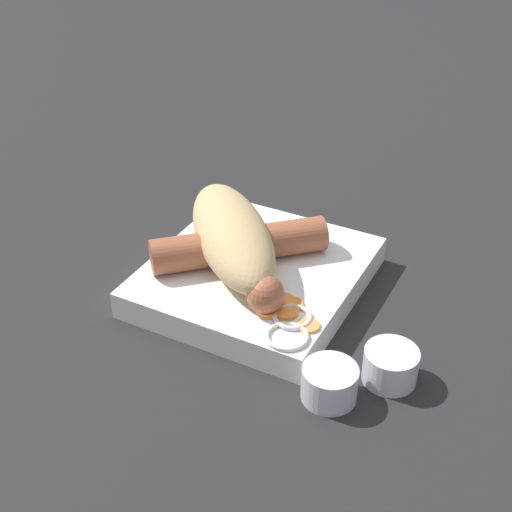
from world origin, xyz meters
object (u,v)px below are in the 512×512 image
Objects in this scene: food_tray at (256,276)px; bread_roll at (231,236)px; sausage at (242,243)px; condiment_cup_near at (329,385)px; condiment_cup_far at (390,367)px.

bread_roll is at bearing 94.83° from food_tray.
sausage is 3.48× the size of condiment_cup_near.
food_tray is at bearing 49.32° from condiment_cup_near.
condiment_cup_near reaches higher than food_tray.
food_tray is at bearing -103.30° from sausage.
sausage is at bearing 69.41° from condiment_cup_far.
bread_roll is at bearing 55.22° from condiment_cup_near.
condiment_cup_near is 0.06m from condiment_cup_far.
bread_roll reaches higher than food_tray.
condiment_cup_near is (-0.10, -0.15, -0.04)m from bread_roll.
food_tray is 1.30× the size of sausage.
bread_roll is (-0.00, 0.03, 0.04)m from food_tray.
bread_roll is 1.14× the size of sausage.
food_tray is 0.04m from sausage.
food_tray is 0.17m from condiment_cup_far.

